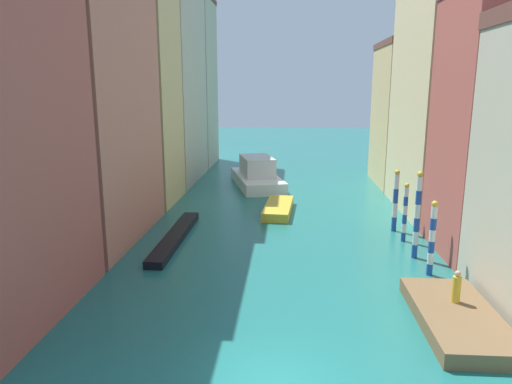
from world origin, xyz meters
TOP-DOWN VIEW (x-y plane):
  - ground_plane at (0.00, 24.50)m, footprint 154.00×154.00m
  - building_left_1 at (-12.46, 15.02)m, footprint 6.71×11.80m
  - building_left_2 at (-12.46, 24.91)m, footprint 6.71×7.17m
  - building_left_3 at (-12.46, 34.69)m, footprint 6.71×12.23m
  - building_left_4 at (-12.46, 45.28)m, footprint 6.71×8.54m
  - building_right_1 at (12.46, 13.64)m, footprint 6.71×7.19m
  - building_right_2 at (12.46, 23.42)m, footprint 6.71×11.84m
  - building_right_3 at (12.46, 34.17)m, footprint 6.71×9.44m
  - waterfront_dock at (7.31, 4.52)m, footprint 3.11×6.67m
  - person_on_dock at (7.48, 5.34)m, footprint 0.36×0.36m
  - mooring_pole_0 at (7.72, 9.86)m, footprint 0.34×0.34m
  - mooring_pole_1 at (7.59, 12.39)m, footprint 0.34×0.34m
  - mooring_pole_2 at (7.66, 15.38)m, footprint 0.31×0.31m
  - mooring_pole_3 at (7.53, 17.57)m, footprint 0.36×0.36m
  - vaporetto_white at (-2.77, 31.96)m, footprint 6.21×10.49m
  - gondola_black at (-6.84, 14.60)m, footprint 1.10×10.29m
  - motorboat_0 at (-0.42, 21.84)m, footprint 2.39×6.29m

SIDE VIEW (x-z plane):
  - ground_plane at x=0.00m, z-range 0.00..0.00m
  - gondola_black at x=-6.84m, z-range 0.00..0.46m
  - waterfront_dock at x=7.31m, z-range 0.00..0.64m
  - motorboat_0 at x=-0.42m, z-range 0.00..0.69m
  - vaporetto_white at x=-2.77m, z-range -0.36..2.55m
  - person_on_dock at x=7.48m, z-range 0.58..1.99m
  - mooring_pole_2 at x=7.66m, z-range 0.05..3.81m
  - mooring_pole_0 at x=7.72m, z-range 0.05..4.03m
  - mooring_pole_3 at x=7.53m, z-range 0.05..4.28m
  - mooring_pole_1 at x=7.59m, z-range 0.05..5.08m
  - building_right_3 at x=12.46m, z-range 0.01..13.94m
  - building_right_1 at x=12.46m, z-range 0.01..15.14m
  - building_left_1 at x=-12.46m, z-range 0.02..16.61m
  - building_left_2 at x=-12.46m, z-range 0.02..18.04m
  - building_right_2 at x=12.46m, z-range 0.01..19.14m
  - building_left_3 at x=-12.46m, z-range 0.01..20.24m
  - building_left_4 at x=-12.46m, z-range 0.01..20.25m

